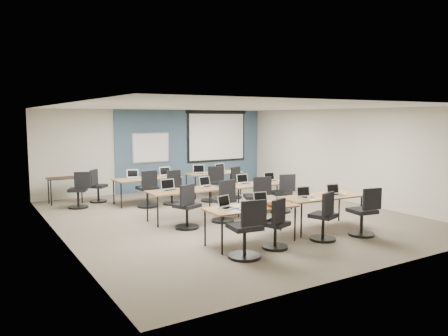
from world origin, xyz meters
TOP-DOWN VIEW (x-y plane):
  - floor at (0.00, 0.00)m, footprint 8.00×9.00m
  - ceiling at (0.00, 0.00)m, footprint 8.00×9.00m
  - wall_back at (0.00, 4.50)m, footprint 8.00×0.04m
  - wall_front at (0.00, -4.50)m, footprint 8.00×0.04m
  - wall_left at (-4.00, 0.00)m, footprint 0.04×9.00m
  - wall_right at (4.00, 0.00)m, footprint 0.04×9.00m
  - blue_accent_panel at (1.25, 4.47)m, footprint 5.50×0.04m
  - whiteboard at (-0.30, 4.43)m, footprint 1.28×0.03m
  - projector_screen at (2.20, 4.41)m, footprint 2.40×0.10m
  - training_table_front_left at (-0.90, -2.22)m, footprint 1.80×0.75m
  - training_table_front_right at (1.10, -2.07)m, footprint 1.87×0.78m
  - training_table_mid_left at (-1.11, 0.22)m, footprint 1.81×0.75m
  - training_table_mid_right at (1.00, 0.15)m, footprint 1.81×0.75m
  - training_table_back_left at (-1.12, 2.65)m, footprint 1.91×0.79m
  - training_table_back_right at (1.09, 2.70)m, footprint 1.74×0.72m
  - laptop_0 at (-1.39, -2.10)m, footprint 0.31×0.26m
  - mouse_0 at (-1.23, -2.37)m, footprint 0.08×0.11m
  - task_chair_0 at (-1.48, -2.93)m, footprint 0.58×0.58m
  - laptop_1 at (-0.53, -2.10)m, footprint 0.30×0.26m
  - mouse_1 at (-0.40, -2.25)m, footprint 0.08×0.11m
  - task_chair_1 at (-0.71, -2.77)m, footprint 0.51×0.49m
  - laptop_2 at (0.65, -2.05)m, footprint 0.30×0.26m
  - mouse_2 at (0.71, -2.36)m, footprint 0.09×0.12m
  - task_chair_2 at (0.45, -2.82)m, footprint 0.54×0.52m
  - laptop_3 at (1.45, -2.13)m, footprint 0.31×0.26m
  - mouse_3 at (1.63, -2.23)m, footprint 0.07×0.10m
  - task_chair_3 at (1.42, -2.98)m, footprint 0.54×0.54m
  - laptop_4 at (-1.48, 0.32)m, footprint 0.35×0.30m
  - mouse_4 at (-1.26, 0.13)m, footprint 0.07×0.10m
  - task_chair_4 at (-1.46, -0.57)m, footprint 0.57×0.53m
  - laptop_5 at (-0.47, 0.35)m, footprint 0.33×0.28m
  - mouse_5 at (-0.41, 0.15)m, footprint 0.08×0.10m
  - task_chair_5 at (-0.45, -0.45)m, footprint 0.54×0.54m
  - laptop_6 at (0.60, 0.27)m, footprint 0.33×0.28m
  - mouse_6 at (0.86, 0.04)m, footprint 0.07×0.10m
  - task_chair_6 at (0.47, -0.47)m, footprint 0.58×0.54m
  - laptop_7 at (1.50, 0.29)m, footprint 0.31×0.27m
  - mouse_7 at (1.70, 0.16)m, footprint 0.08×0.10m
  - task_chair_7 at (1.39, -0.33)m, footprint 0.53×0.53m
  - laptop_8 at (-1.50, 2.74)m, footprint 0.32×0.27m
  - mouse_8 at (-1.22, 2.52)m, footprint 0.06×0.10m
  - task_chair_8 at (-1.34, 2.07)m, footprint 0.55×0.55m
  - laptop_9 at (-0.52, 2.70)m, footprint 0.35×0.30m
  - mouse_9 at (-0.30, 2.51)m, footprint 0.07×0.11m
  - task_chair_9 at (-0.62, 2.06)m, footprint 0.52×0.52m
  - laptop_10 at (0.60, 2.68)m, footprint 0.36×0.31m
  - mouse_10 at (0.85, 2.47)m, footprint 0.09×0.12m
  - task_chair_10 at (0.57, 1.91)m, footprint 0.58×0.58m
  - laptop_11 at (1.37, 2.69)m, footprint 0.36×0.30m
  - mouse_11 at (1.60, 2.54)m, footprint 0.08×0.10m
  - task_chair_11 at (1.40, 1.98)m, footprint 0.52×0.50m
  - blue_mousepad at (-1.15, -2.29)m, footprint 0.24×0.20m
  - snack_bowl at (-0.54, -2.41)m, footprint 0.30×0.30m
  - snack_plate at (0.58, -2.34)m, footprint 0.24×0.24m
  - coffee_cup at (0.52, -2.30)m, footprint 0.08×0.08m
  - utility_table at (-3.16, 3.83)m, footprint 0.95×0.53m
  - spare_chair_a at (-2.34, 3.48)m, footprint 0.59×0.49m
  - spare_chair_b at (-2.97, 2.93)m, footprint 0.56×0.52m

SIDE VIEW (x-z plane):
  - floor at x=0.00m, z-range -0.01..0.01m
  - spare_chair_a at x=-2.34m, z-range -0.09..0.88m
  - task_chair_1 at x=-0.71m, z-range -0.09..0.89m
  - task_chair_11 at x=1.40m, z-range -0.09..0.89m
  - task_chair_9 at x=-0.62m, z-range -0.09..0.91m
  - spare_chair_b at x=-2.97m, z-range -0.09..0.91m
  - task_chair_2 at x=0.45m, z-range -0.09..0.91m
  - task_chair_7 at x=1.39m, z-range -0.09..0.92m
  - task_chair_4 at x=-1.46m, z-range -0.09..0.92m
  - task_chair_5 at x=-0.45m, z-range -0.09..0.93m
  - task_chair_3 at x=1.42m, z-range -0.09..0.93m
  - task_chair_6 at x=0.47m, z-range -0.09..0.93m
  - task_chair_8 at x=-1.34m, z-range -0.09..0.94m
  - task_chair_10 at x=0.57m, z-range -0.09..0.96m
  - task_chair_0 at x=-1.48m, z-range -0.09..0.97m
  - utility_table at x=-3.16m, z-range 0.29..1.04m
  - training_table_back_right at x=1.09m, z-range 0.32..1.05m
  - training_table_front_left at x=-0.90m, z-range 0.32..1.05m
  - training_table_mid_left at x=-1.11m, z-range 0.32..1.05m
  - training_table_mid_right at x=1.00m, z-range 0.32..1.05m
  - training_table_front_right at x=1.10m, z-range 0.32..1.05m
  - training_table_back_left at x=-1.12m, z-range 0.32..1.05m
  - blue_mousepad at x=-1.15m, z-range 0.73..0.74m
  - snack_plate at x=0.58m, z-range 0.73..0.74m
  - mouse_5 at x=-0.41m, z-range 0.73..0.76m
  - mouse_11 at x=1.60m, z-range 0.73..0.76m
  - mouse_8 at x=-1.22m, z-range 0.73..0.76m
  - mouse_4 at x=-1.26m, z-range 0.73..0.76m
  - mouse_7 at x=1.70m, z-range 0.73..0.76m
  - mouse_3 at x=1.63m, z-range 0.73..0.76m
  - mouse_9 at x=-0.30m, z-range 0.72..0.76m
  - mouse_0 at x=-1.23m, z-range 0.72..0.76m
  - mouse_1 at x=-0.40m, z-range 0.72..0.76m
  - mouse_10 at x=0.85m, z-range 0.72..0.76m
  - mouse_2 at x=0.71m, z-range 0.72..0.76m
  - mouse_6 at x=0.86m, z-range 0.72..0.76m
  - snack_bowl at x=-0.54m, z-range 0.73..0.80m
  - coffee_cup at x=0.52m, z-range 0.74..0.80m
  - laptop_1 at x=-0.53m, z-range 0.67..0.90m
  - laptop_2 at x=0.65m, z-range 0.67..0.91m
  - laptop_3 at x=1.45m, z-range 0.67..0.91m
  - laptop_0 at x=-1.39m, z-range 0.67..0.91m
  - laptop_7 at x=1.50m, z-range 0.67..0.91m
  - laptop_8 at x=-1.50m, z-range 0.67..0.91m
  - laptop_6 at x=0.60m, z-range 0.67..0.92m
  - laptop_5 at x=-0.47m, z-range 0.67..0.92m
  - laptop_4 at x=-1.48m, z-range 0.66..0.93m
  - laptop_9 at x=-0.52m, z-range 0.66..0.93m
  - laptop_11 at x=1.37m, z-range 0.66..0.93m
  - laptop_10 at x=0.60m, z-range 0.66..0.93m
  - wall_back at x=0.00m, z-range 0.00..2.70m
  - wall_front at x=0.00m, z-range 0.00..2.70m
  - wall_left at x=-4.00m, z-range 0.00..2.70m
  - wall_right at x=4.00m, z-range 0.00..2.70m
  - blue_accent_panel at x=1.25m, z-range 0.00..2.70m
  - whiteboard at x=-0.30m, z-range 0.96..1.94m
  - projector_screen at x=2.20m, z-range 0.98..2.80m
  - ceiling at x=0.00m, z-range 2.69..2.71m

